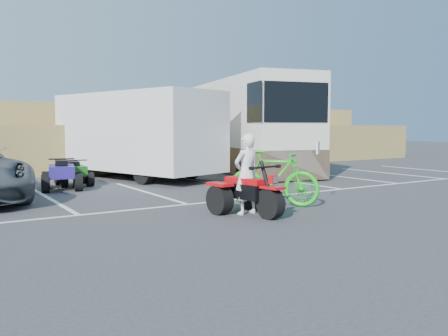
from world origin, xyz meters
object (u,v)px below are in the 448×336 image
rider (247,174)px  cargo_trailer (137,133)px  quad_atv_green (74,186)px  rv_motorhome (240,133)px  green_dirt_bike (274,178)px  quad_atv_blue (62,190)px  red_trike_atv (251,215)px

rider → cargo_trailer: (0.78, 8.24, 0.82)m
rider → cargo_trailer: cargo_trailer is taller
cargo_trailer → quad_atv_green: 3.32m
rv_motorhome → green_dirt_bike: bearing=-106.4°
green_dirt_bike → quad_atv_blue: 6.86m
red_trike_atv → quad_atv_green: size_ratio=1.27×
rv_motorhome → quad_atv_blue: (-8.56, -2.84, -1.67)m
red_trike_atv → rv_motorhome: rv_motorhome is taller
cargo_trailer → quad_atv_green: cargo_trailer is taller
green_dirt_bike → rider: bearing=168.5°
red_trike_atv → cargo_trailer: bearing=77.9°
cargo_trailer → quad_atv_blue: bearing=-166.9°
cargo_trailer → quad_atv_blue: 4.12m
rider → rv_motorhome: 11.06m
rv_motorhome → quad_atv_blue: bearing=-148.5°
quad_atv_blue → quad_atv_green: 1.02m
rv_motorhome → rider: bearing=-110.5°
red_trike_atv → green_dirt_bike: 1.58m
quad_atv_blue → rv_motorhome: bearing=31.0°
rider → green_dirt_bike: rider is taller
red_trike_atv → green_dirt_bike: size_ratio=0.77×
rv_motorhome → red_trike_atv: bearing=-110.0°
red_trike_atv → quad_atv_green: bearing=97.5°
rider → quad_atv_blue: (-2.45, 6.35, -0.89)m
green_dirt_bike → quad_atv_blue: size_ratio=1.45×
quad_atv_blue → quad_atv_green: size_ratio=1.14×
rv_motorhome → quad_atv_green: 8.39m
red_trike_atv → cargo_trailer: 8.60m
rider → quad_atv_green: bearing=-82.4°
green_dirt_bike → red_trike_atv: bearing=174.2°
quad_atv_green → rider: bearing=-72.7°
cargo_trailer → rider: bearing=-112.6°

